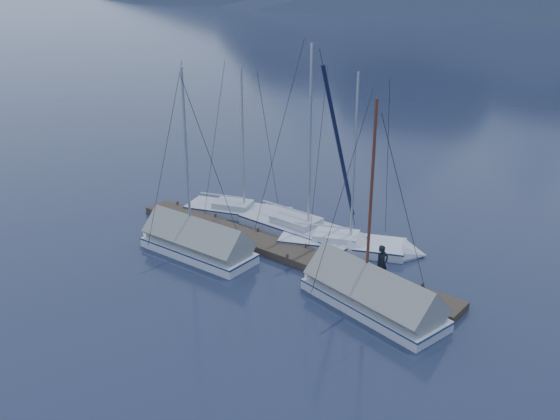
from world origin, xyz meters
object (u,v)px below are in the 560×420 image
at_px(sailboat_open_left, 252,214).
at_px(person, 382,264).
at_px(sailboat_open_right, 360,247).
at_px(sailboat_covered_far, 190,243).
at_px(sailboat_open_mid, 317,235).
at_px(sailboat_covered_near, 362,293).

xyz_separation_m(sailboat_open_left, person, (9.56, -2.62, 0.99)).
distance_m(sailboat_open_right, sailboat_covered_far, 8.15).
bearing_deg(sailboat_open_mid, sailboat_open_right, 6.71).
xyz_separation_m(sailboat_open_left, sailboat_covered_near, (9.62, -4.16, 0.30)).
relative_size(sailboat_open_left, sailboat_covered_near, 0.97).
xyz_separation_m(sailboat_open_left, sailboat_covered_far, (0.72, -5.24, 0.31)).
bearing_deg(sailboat_open_mid, sailboat_open_left, 177.41).
bearing_deg(sailboat_covered_far, person, 16.51).
distance_m(sailboat_covered_near, person, 1.69).
bearing_deg(sailboat_covered_near, person, 92.43).
relative_size(sailboat_open_left, sailboat_covered_far, 0.93).
xyz_separation_m(sailboat_open_left, sailboat_open_right, (6.88, 0.07, 0.01)).
distance_m(sailboat_open_mid, sailboat_covered_far, 6.32).
bearing_deg(sailboat_open_left, sailboat_covered_near, -23.40).
bearing_deg(sailboat_covered_far, sailboat_open_right, 40.77).
bearing_deg(sailboat_covered_far, sailboat_open_mid, 53.00).
bearing_deg(person, sailboat_open_mid, 85.56).
bearing_deg(sailboat_covered_near, sailboat_open_mid, 142.23).
height_order(sailboat_open_mid, person, sailboat_open_mid).
bearing_deg(sailboat_covered_far, sailboat_open_left, 97.78).
bearing_deg(sailboat_covered_near, sailboat_open_right, 122.90).
bearing_deg(sailboat_open_right, sailboat_open_left, -179.38).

